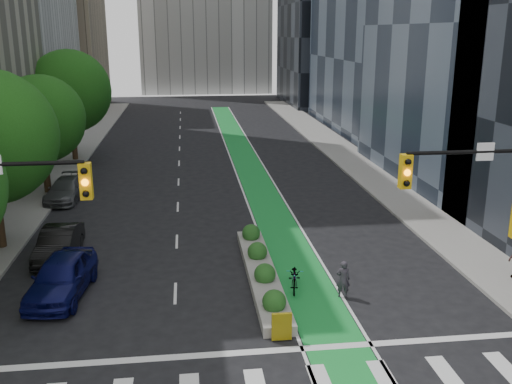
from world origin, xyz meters
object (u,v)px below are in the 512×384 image
object	(u,v)px
median_planter	(262,270)
bicycle	(295,277)
parked_car_left_mid	(59,244)
parked_car_left_near	(62,276)
cyclist	(343,279)
parked_car_left_far	(66,189)

from	to	relation	value
median_planter	bicycle	distance (m)	1.71
parked_car_left_mid	parked_car_left_near	bearing A→B (deg)	-75.17
cyclist	parked_car_left_far	bearing A→B (deg)	-41.57
cyclist	parked_car_left_mid	world-z (taller)	cyclist
bicycle	parked_car_left_near	xyz separation A→B (m)	(-9.43, 0.49, 0.32)
median_planter	parked_car_left_far	world-z (taller)	parked_car_left_far
cyclist	parked_car_left_mid	xyz separation A→B (m)	(-12.15, 5.61, -0.05)
bicycle	cyclist	xyz separation A→B (m)	(1.77, -1.02, 0.26)
parked_car_left_far	cyclist	bearing A→B (deg)	-43.96
median_planter	parked_car_left_far	bearing A→B (deg)	128.71
cyclist	parked_car_left_near	xyz separation A→B (m)	(-11.20, 1.51, 0.06)
parked_car_left_mid	cyclist	bearing A→B (deg)	-23.00
bicycle	cyclist	bearing A→B (deg)	-18.65
median_planter	bicycle	bearing A→B (deg)	-43.59
cyclist	parked_car_left_near	bearing A→B (deg)	-0.64
bicycle	parked_car_left_far	size ratio (longest dim) A/B	0.41
parked_car_left_near	parked_car_left_mid	bearing A→B (deg)	109.44
parked_car_left_far	parked_car_left_mid	bearing A→B (deg)	-76.48
median_planter	bicycle	xyz separation A→B (m)	(1.23, -1.17, 0.14)
parked_car_left_near	parked_car_left_mid	size ratio (longest dim) A/B	1.11
bicycle	parked_car_left_mid	bearing A→B (deg)	167.35
median_planter	parked_car_left_mid	bearing A→B (deg)	159.48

